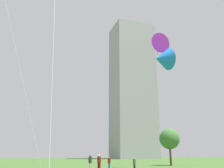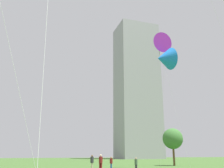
{
  "view_description": "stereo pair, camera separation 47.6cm",
  "coord_description": "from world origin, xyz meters",
  "px_view_note": "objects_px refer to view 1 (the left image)",
  "views": [
    {
      "loc": [
        -6.97,
        -7.45,
        1.87
      ],
      "look_at": [
        1.12,
        12.2,
        7.95
      ],
      "focal_mm": 39.56,
      "sensor_mm": 36.0,
      "label": 1
    },
    {
      "loc": [
        -6.53,
        -7.63,
        1.87
      ],
      "look_at": [
        1.12,
        12.2,
        7.95
      ],
      "focal_mm": 39.56,
      "sensor_mm": 36.0,
      "label": 2
    }
  ],
  "objects_px": {
    "person_standing_0": "(109,162)",
    "person_standing_2": "(134,163)",
    "person_standing_4": "(99,162)",
    "kite_flying_4": "(157,45)",
    "distant_highrise_0": "(132,89)",
    "park_tree_0": "(169,139)",
    "person_standing_5": "(90,161)",
    "kite_flying_3": "(162,59)"
  },
  "relations": [
    {
      "from": "person_standing_0",
      "to": "kite_flying_3",
      "type": "xyz_separation_m",
      "value": [
        6.54,
        -3.41,
        13.67
      ]
    },
    {
      "from": "kite_flying_3",
      "to": "person_standing_0",
      "type": "bearing_deg",
      "value": 152.45
    },
    {
      "from": "person_standing_0",
      "to": "kite_flying_4",
      "type": "height_order",
      "value": "kite_flying_4"
    },
    {
      "from": "person_standing_0",
      "to": "park_tree_0",
      "type": "relative_size",
      "value": 0.25
    },
    {
      "from": "person_standing_2",
      "to": "kite_flying_4",
      "type": "xyz_separation_m",
      "value": [
        5.57,
        2.47,
        16.92
      ]
    },
    {
      "from": "kite_flying_3",
      "to": "person_standing_2",
      "type": "bearing_deg",
      "value": -177.07
    },
    {
      "from": "person_standing_0",
      "to": "person_standing_2",
      "type": "bearing_deg",
      "value": -151.62
    },
    {
      "from": "person_standing_4",
      "to": "kite_flying_3",
      "type": "bearing_deg",
      "value": 39.57
    },
    {
      "from": "kite_flying_3",
      "to": "distant_highrise_0",
      "type": "distance_m",
      "value": 83.17
    },
    {
      "from": "person_standing_4",
      "to": "distant_highrise_0",
      "type": "bearing_deg",
      "value": 104.21
    },
    {
      "from": "person_standing_0",
      "to": "park_tree_0",
      "type": "distance_m",
      "value": 16.61
    },
    {
      "from": "person_standing_5",
      "to": "kite_flying_4",
      "type": "bearing_deg",
      "value": 102.03
    },
    {
      "from": "kite_flying_4",
      "to": "distant_highrise_0",
      "type": "xyz_separation_m",
      "value": [
        32.81,
        71.93,
        13.98
      ]
    },
    {
      "from": "person_standing_0",
      "to": "park_tree_0",
      "type": "xyz_separation_m",
      "value": [
        14.46,
        7.33,
        3.61
      ]
    },
    {
      "from": "person_standing_5",
      "to": "kite_flying_4",
      "type": "relative_size",
      "value": 0.09
    },
    {
      "from": "person_standing_0",
      "to": "person_standing_2",
      "type": "relative_size",
      "value": 1.04
    },
    {
      "from": "kite_flying_4",
      "to": "person_standing_0",
      "type": "bearing_deg",
      "value": 170.68
    },
    {
      "from": "person_standing_4",
      "to": "person_standing_0",
      "type": "bearing_deg",
      "value": 93.74
    },
    {
      "from": "person_standing_0",
      "to": "person_standing_5",
      "type": "height_order",
      "value": "person_standing_5"
    },
    {
      "from": "kite_flying_3",
      "to": "park_tree_0",
      "type": "relative_size",
      "value": 2.55
    },
    {
      "from": "person_standing_2",
      "to": "person_standing_5",
      "type": "height_order",
      "value": "person_standing_5"
    },
    {
      "from": "person_standing_2",
      "to": "person_standing_4",
      "type": "bearing_deg",
      "value": -120.13
    },
    {
      "from": "park_tree_0",
      "to": "person_standing_5",
      "type": "bearing_deg",
      "value": -155.94
    },
    {
      "from": "person_standing_4",
      "to": "park_tree_0",
      "type": "distance_m",
      "value": 19.83
    },
    {
      "from": "person_standing_0",
      "to": "person_standing_4",
      "type": "distance_m",
      "value": 3.55
    },
    {
      "from": "person_standing_5",
      "to": "park_tree_0",
      "type": "height_order",
      "value": "park_tree_0"
    },
    {
      "from": "person_standing_2",
      "to": "park_tree_0",
      "type": "xyz_separation_m",
      "value": [
        12.79,
        10.99,
        3.64
      ]
    },
    {
      "from": "park_tree_0",
      "to": "person_standing_0",
      "type": "bearing_deg",
      "value": -153.13
    },
    {
      "from": "kite_flying_3",
      "to": "kite_flying_4",
      "type": "bearing_deg",
      "value": 72.61
    },
    {
      "from": "person_standing_0",
      "to": "kite_flying_3",
      "type": "height_order",
      "value": "kite_flying_3"
    },
    {
      "from": "person_standing_5",
      "to": "kite_flying_3",
      "type": "height_order",
      "value": "kite_flying_3"
    },
    {
      "from": "person_standing_5",
      "to": "kite_flying_4",
      "type": "distance_m",
      "value": 19.45
    },
    {
      "from": "person_standing_2",
      "to": "person_standing_0",
      "type": "bearing_deg",
      "value": -172.01
    },
    {
      "from": "person_standing_4",
      "to": "kite_flying_4",
      "type": "xyz_separation_m",
      "value": [
        9.54,
        1.51,
        16.72
      ]
    },
    {
      "from": "person_standing_0",
      "to": "person_standing_4",
      "type": "bearing_deg",
      "value": 143.47
    },
    {
      "from": "person_standing_2",
      "to": "person_standing_5",
      "type": "relative_size",
      "value": 0.84
    },
    {
      "from": "person_standing_2",
      "to": "person_standing_5",
      "type": "distance_m",
      "value": 5.44
    },
    {
      "from": "park_tree_0",
      "to": "kite_flying_4",
      "type": "bearing_deg",
      "value": -130.3
    },
    {
      "from": "kite_flying_3",
      "to": "park_tree_0",
      "type": "bearing_deg",
      "value": 53.6
    },
    {
      "from": "person_standing_4",
      "to": "person_standing_5",
      "type": "relative_size",
      "value": 1.03
    },
    {
      "from": "person_standing_2",
      "to": "kite_flying_4",
      "type": "distance_m",
      "value": 17.98
    },
    {
      "from": "person_standing_5",
      "to": "distant_highrise_0",
      "type": "bearing_deg",
      "value": 166.26
    }
  ]
}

